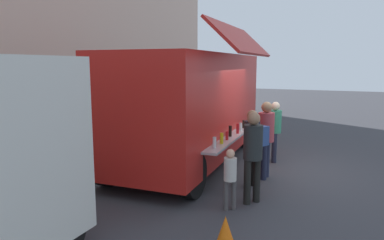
% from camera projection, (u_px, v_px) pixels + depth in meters
% --- Properties ---
extents(ground_plane, '(60.00, 60.00, 0.00)m').
position_uv_depth(ground_plane, '(270.00, 169.00, 9.07)').
color(ground_plane, '#38383D').
extents(food_truck_main, '(6.32, 3.27, 3.56)m').
position_uv_depth(food_truck_main, '(191.00, 104.00, 9.43)').
color(food_truck_main, red).
rests_on(food_truck_main, ground).
extents(traffic_cone_orange, '(0.36, 0.36, 0.55)m').
position_uv_depth(traffic_cone_orange, '(225.00, 235.00, 4.96)').
color(traffic_cone_orange, orange).
rests_on(traffic_cone_orange, ground).
extents(trash_bin, '(0.60, 0.60, 0.99)m').
position_uv_depth(trash_bin, '(181.00, 118.00, 14.34)').
color(trash_bin, '#2F6439').
rests_on(trash_bin, ground).
extents(customer_front_ordering, '(0.38, 0.37, 1.80)m').
position_uv_depth(customer_front_ordering, '(266.00, 133.00, 8.15)').
color(customer_front_ordering, '#1F243B').
rests_on(customer_front_ordering, ground).
extents(customer_mid_with_backpack, '(0.45, 0.55, 1.68)m').
position_uv_depth(customer_mid_with_backpack, '(253.00, 141.00, 7.54)').
color(customer_mid_with_backpack, black).
rests_on(customer_mid_with_backpack, ground).
extents(customer_rear_waiting, '(0.36, 0.36, 1.76)m').
position_uv_depth(customer_rear_waiting, '(253.00, 149.00, 6.67)').
color(customer_rear_waiting, black).
rests_on(customer_rear_waiting, ground).
extents(customer_extra_browsing, '(0.34, 0.33, 1.64)m').
position_uv_depth(customer_extra_browsing, '(275.00, 126.00, 9.58)').
color(customer_extra_browsing, '#1F2335').
rests_on(customer_extra_browsing, ground).
extents(child_near_queue, '(0.23, 0.23, 1.14)m').
position_uv_depth(child_near_queue, '(230.00, 174.00, 6.39)').
color(child_near_queue, '#484445').
rests_on(child_near_queue, ground).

